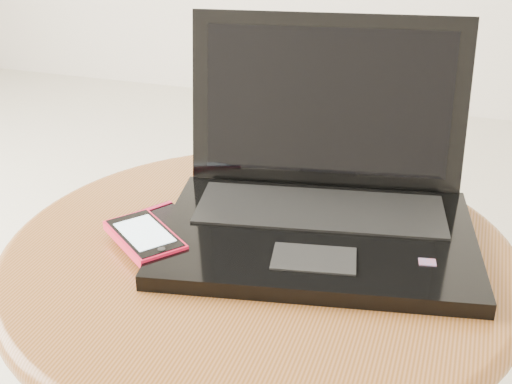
% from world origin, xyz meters
% --- Properties ---
extents(table, '(0.60, 0.60, 0.48)m').
position_xyz_m(table, '(0.11, 0.06, 0.37)').
color(table, '#5E2D1C').
rests_on(table, ground).
extents(laptop, '(0.40, 0.35, 0.23)m').
position_xyz_m(laptop, '(0.17, 0.12, 0.52)').
color(laptop, black).
rests_on(laptop, table).
extents(phone_black, '(0.13, 0.12, 0.01)m').
position_xyz_m(phone_black, '(0.01, 0.05, 0.48)').
color(phone_black, black).
rests_on(phone_black, table).
extents(phone_pink, '(0.12, 0.11, 0.01)m').
position_xyz_m(phone_pink, '(-0.01, 0.01, 0.49)').
color(phone_pink, red).
rests_on(phone_pink, phone_black).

